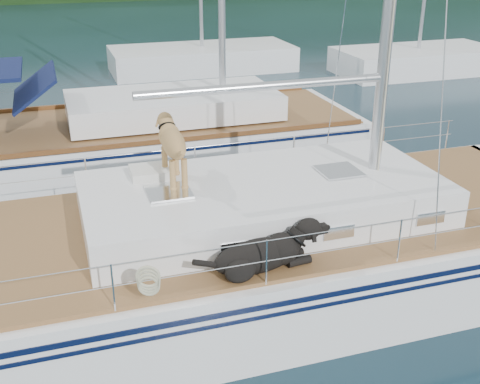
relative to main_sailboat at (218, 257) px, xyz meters
name	(u,v)px	position (x,y,z in m)	size (l,w,h in m)	color
ground	(213,297)	(-0.09, 0.00, -0.68)	(120.00, 120.00, 0.00)	black
main_sailboat	(218,257)	(0.00, 0.00, 0.00)	(12.00, 3.80, 14.01)	white
neighbor_sailboat	(129,143)	(-0.48, 5.88, -0.05)	(11.00, 3.50, 13.30)	white
bg_boat_center	(202,59)	(3.91, 16.00, -0.23)	(7.20, 3.00, 11.65)	white
bg_boat_east	(417,61)	(11.91, 13.00, -0.22)	(6.40, 3.00, 11.65)	white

